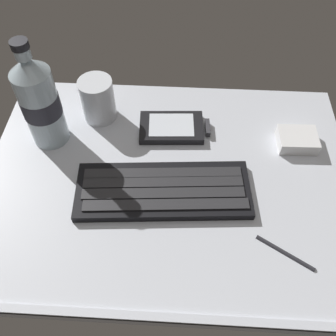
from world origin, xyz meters
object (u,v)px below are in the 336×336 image
(water_bottle, at_px, (40,101))
(keyboard, at_px, (163,190))
(handheld_device, at_px, (175,128))
(stylus_pen, at_px, (285,252))
(charger_block, at_px, (297,140))
(juice_cup, at_px, (98,101))

(water_bottle, bearing_deg, keyboard, -27.84)
(handheld_device, height_order, stylus_pen, handheld_device)
(charger_block, height_order, stylus_pen, charger_block)
(keyboard, bearing_deg, handheld_device, 84.86)
(juice_cup, height_order, water_bottle, water_bottle)
(keyboard, height_order, charger_block, charger_block)
(juice_cup, bearing_deg, stylus_pen, -40.22)
(handheld_device, bearing_deg, stylus_pen, -53.99)
(stylus_pen, bearing_deg, handheld_device, 157.95)
(juice_cup, relative_size, charger_block, 1.21)
(stylus_pen, bearing_deg, keyboard, -175.51)
(water_bottle, xyz_separation_m, charger_block, (0.46, 0.01, -0.08))
(keyboard, height_order, water_bottle, water_bottle)
(handheld_device, relative_size, stylus_pen, 1.38)
(charger_block, distance_m, stylus_pen, 0.23)
(handheld_device, bearing_deg, charger_block, -5.76)
(juice_cup, distance_m, charger_block, 0.38)
(handheld_device, relative_size, juice_cup, 1.54)
(juice_cup, xyz_separation_m, charger_block, (0.37, -0.05, -0.03))
(juice_cup, height_order, charger_block, juice_cup)
(water_bottle, height_order, charger_block, water_bottle)
(keyboard, xyz_separation_m, juice_cup, (-0.13, 0.18, 0.03))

